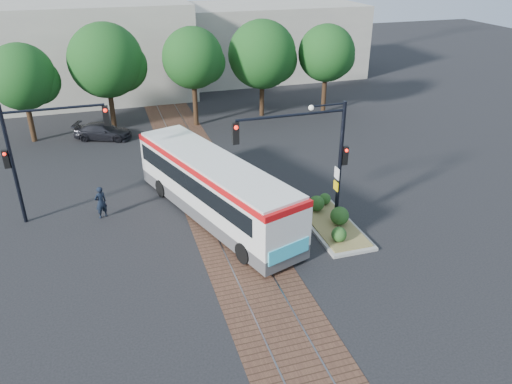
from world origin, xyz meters
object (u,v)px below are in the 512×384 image
signal_pole_main (317,148)px  city_bus (214,186)px  traffic_island (331,220)px  parked_car (103,131)px  officer (101,202)px  signal_pole_left (35,147)px

signal_pole_main → city_bus: bearing=149.5°
traffic_island → parked_car: parked_car is taller
officer → parked_car: 11.64m
city_bus → traffic_island: (5.21, -2.60, -1.40)m
traffic_island → signal_pole_main: signal_pole_main is taller
traffic_island → parked_car: 18.84m
traffic_island → signal_pole_main: (-0.96, 0.09, 3.83)m
city_bus → signal_pole_left: signal_pole_left is taller
city_bus → parked_car: 14.20m
signal_pole_main → parked_car: 18.61m
traffic_island → parked_car: bearing=122.7°
officer → city_bus: bearing=136.3°
traffic_island → parked_car: size_ratio=1.31×
parked_car → officer: bearing=-161.2°
signal_pole_main → signal_pole_left: bearing=158.6°
city_bus → signal_pole_main: size_ratio=1.96×
city_bus → traffic_island: city_bus is taller
city_bus → signal_pole_main: signal_pole_main is taller
city_bus → parked_car: size_ratio=2.98×
traffic_island → officer: bearing=158.3°
traffic_island → officer: (-10.64, 4.23, 0.52)m
parked_car → signal_pole_left: bearing=-174.3°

